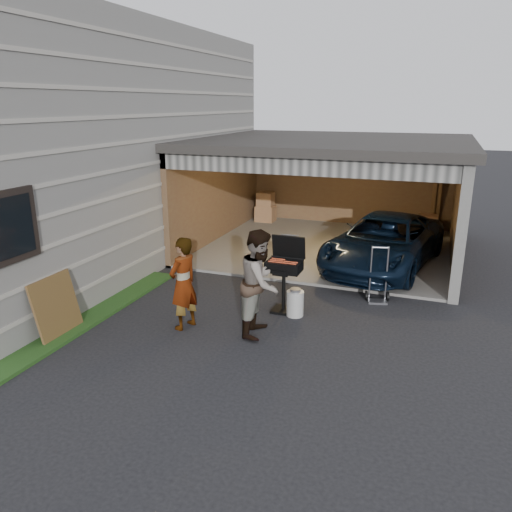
# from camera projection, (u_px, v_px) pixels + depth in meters

# --- Properties ---
(ground) EXTENTS (80.00, 80.00, 0.00)m
(ground) POSITION_uv_depth(u_px,v_px,m) (191.00, 351.00, 7.89)
(ground) COLOR black
(ground) RESTS_ON ground
(house) EXTENTS (7.00, 11.00, 5.50)m
(house) POSITION_uv_depth(u_px,v_px,m) (49.00, 144.00, 12.66)
(house) COLOR #474744
(house) RESTS_ON ground
(groundcover_strip) EXTENTS (0.50, 8.00, 0.06)m
(groundcover_strip) POSITION_uv_depth(u_px,v_px,m) (32.00, 354.00, 7.74)
(groundcover_strip) COLOR #193814
(groundcover_strip) RESTS_ON ground
(garage) EXTENTS (6.80, 6.30, 2.90)m
(garage) POSITION_uv_depth(u_px,v_px,m) (333.00, 177.00, 13.18)
(garage) COLOR #605E59
(garage) RESTS_ON ground
(minivan) EXTENTS (2.74, 4.61, 1.20)m
(minivan) POSITION_uv_depth(u_px,v_px,m) (384.00, 244.00, 11.60)
(minivan) COLOR black
(minivan) RESTS_ON ground
(woman) EXTENTS (0.53, 0.68, 1.62)m
(woman) POSITION_uv_depth(u_px,v_px,m) (183.00, 283.00, 8.48)
(woman) COLOR silver
(woman) RESTS_ON ground
(man) EXTENTS (0.74, 0.92, 1.81)m
(man) POSITION_uv_depth(u_px,v_px,m) (260.00, 283.00, 8.25)
(man) COLOR #4A2E1D
(man) RESTS_ON ground
(bbq_grill) EXTENTS (0.63, 0.55, 1.41)m
(bbq_grill) POSITION_uv_depth(u_px,v_px,m) (285.00, 268.00, 9.18)
(bbq_grill) COLOR black
(bbq_grill) RESTS_ON ground
(propane_tank) EXTENTS (0.39, 0.39, 0.47)m
(propane_tank) POSITION_uv_depth(u_px,v_px,m) (295.00, 303.00, 9.13)
(propane_tank) COLOR silver
(propane_tank) RESTS_ON ground
(plywood_panel) EXTENTS (0.26, 0.93, 1.03)m
(plywood_panel) POSITION_uv_depth(u_px,v_px,m) (56.00, 307.00, 8.27)
(plywood_panel) COLOR #523E1C
(plywood_panel) RESTS_ON ground
(hand_truck) EXTENTS (0.49, 0.42, 1.12)m
(hand_truck) POSITION_uv_depth(u_px,v_px,m) (378.00, 291.00, 9.80)
(hand_truck) COLOR gray
(hand_truck) RESTS_ON ground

